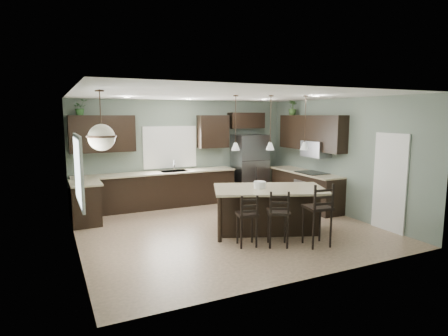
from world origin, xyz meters
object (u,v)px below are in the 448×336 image
(bar_stool_right, at_px, (317,214))
(plant_back_left, at_px, (80,107))
(kitchen_island, at_px, (269,210))
(refrigerator, at_px, (250,167))
(bar_stool_left, at_px, (247,220))
(serving_dish, at_px, (260,185))
(bar_stool_center, at_px, (278,218))

(bar_stool_right, bearing_deg, plant_back_left, 138.72)
(kitchen_island, bearing_deg, refrigerator, 90.03)
(bar_stool_right, height_order, plant_back_left, plant_back_left)
(refrigerator, relative_size, bar_stool_right, 1.55)
(bar_stool_left, relative_size, plant_back_left, 2.68)
(serving_dish, bearing_deg, plant_back_left, 135.74)
(refrigerator, bearing_deg, bar_stool_center, -111.76)
(kitchen_island, bearing_deg, bar_stool_left, -124.49)
(kitchen_island, xyz_separation_m, bar_stool_right, (0.35, -1.08, 0.13))
(refrigerator, distance_m, plant_back_left, 4.78)
(bar_stool_left, height_order, bar_stool_center, bar_stool_center)
(kitchen_island, xyz_separation_m, bar_stool_center, (-0.31, -0.79, 0.07))
(kitchen_island, relative_size, bar_stool_right, 1.88)
(refrigerator, bearing_deg, bar_stool_left, -120.00)
(refrigerator, xyz_separation_m, plant_back_left, (-4.47, 0.21, 1.66))
(bar_stool_center, height_order, bar_stool_right, bar_stool_right)
(serving_dish, xyz_separation_m, bar_stool_left, (-0.64, -0.62, -0.50))
(refrigerator, height_order, serving_dish, refrigerator)
(kitchen_island, xyz_separation_m, plant_back_left, (-3.31, 3.12, 2.12))
(bar_stool_center, xyz_separation_m, bar_stool_right, (0.66, -0.29, 0.06))
(refrigerator, relative_size, kitchen_island, 0.83)
(kitchen_island, relative_size, plant_back_left, 6.07)
(bar_stool_left, height_order, bar_stool_right, bar_stool_right)
(bar_stool_left, distance_m, bar_stool_right, 1.30)
(bar_stool_center, bearing_deg, bar_stool_left, -179.02)
(kitchen_island, distance_m, bar_stool_center, 0.85)
(serving_dish, bearing_deg, bar_stool_center, -97.98)
(bar_stool_center, bearing_deg, serving_dish, 108.41)
(serving_dish, bearing_deg, bar_stool_right, -65.07)
(serving_dish, xyz_separation_m, plant_back_left, (-3.12, 3.04, 1.59))
(bar_stool_right, distance_m, plant_back_left, 5.91)
(bar_stool_left, xyz_separation_m, bar_stool_right, (1.18, -0.54, 0.10))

